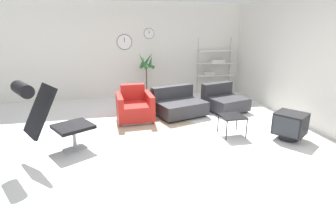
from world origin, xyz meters
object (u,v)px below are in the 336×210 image
side_table (232,118)px  potted_plant (147,77)px  lounge_chair (48,113)px  armchair_red (135,108)px  crt_television (290,125)px  shelf_unit (214,65)px  couch_low (178,105)px  couch_second (224,101)px

side_table → potted_plant: bearing=112.1°
lounge_chair → armchair_red: lounge_chair is taller
crt_television → shelf_unit: size_ratio=0.40×
potted_plant → couch_low: bearing=-71.6°
shelf_unit → potted_plant: bearing=-174.2°
armchair_red → crt_television: armchair_red is taller
side_table → potted_plant: 3.36m
armchair_red → couch_low: (1.08, 0.14, -0.05)m
lounge_chair → couch_low: lounge_chair is taller
couch_low → crt_television: 2.54m
side_table → crt_television: size_ratio=0.64×
shelf_unit → armchair_red: bearing=-143.7°
lounge_chair → couch_second: (3.82, 1.74, -0.51)m
armchair_red → couch_second: size_ratio=0.75×
crt_television → potted_plant: potted_plant is taller
side_table → crt_television: 1.07m
couch_second → side_table: size_ratio=2.49×
lounge_chair → shelf_unit: bearing=99.2°
couch_second → side_table: 1.66m
couch_low → couch_second: (1.24, 0.11, 0.00)m
armchair_red → couch_low: 1.09m
couch_second → side_table: bearing=55.1°
armchair_red → lounge_chair: bearing=42.3°
armchair_red → couch_low: bearing=-174.6°
armchair_red → shelf_unit: size_ratio=0.48×
side_table → lounge_chair: bearing=-177.2°
armchair_red → couch_second: armchair_red is taller
lounge_chair → couch_second: lounge_chair is taller
armchair_red → shelf_unit: shelf_unit is taller
couch_low → potted_plant: potted_plant is taller
armchair_red → couch_second: bearing=-176.0°
side_table → shelf_unit: shelf_unit is taller
lounge_chair → couch_low: bearing=91.9°
crt_television → potted_plant: (-2.24, 3.52, 0.37)m
lounge_chair → potted_plant: 3.85m
armchair_red → side_table: 2.23m
couch_low → crt_television: couch_low is taller
lounge_chair → crt_television: lounge_chair is taller
couch_second → crt_television: couch_second is taller
lounge_chair → potted_plant: size_ratio=0.93×
couch_second → side_table: couch_second is taller
couch_low → shelf_unit: 2.58m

